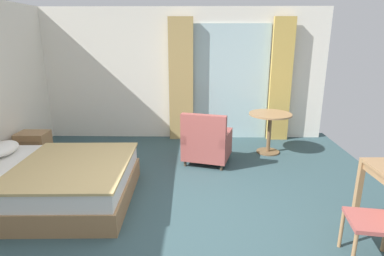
{
  "coord_description": "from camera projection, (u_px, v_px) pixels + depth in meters",
  "views": [
    {
      "loc": [
        0.32,
        -3.16,
        2.06
      ],
      "look_at": [
        0.25,
        0.77,
        0.92
      ],
      "focal_mm": 29.55,
      "sensor_mm": 36.0,
      "label": 1
    }
  ],
  "objects": [
    {
      "name": "nightstand",
      "position": [
        34.0,
        147.0,
        5.37
      ],
      "size": [
        0.49,
        0.39,
        0.52
      ],
      "color": "#9E754C",
      "rests_on": "ground"
    },
    {
      "name": "armchair_by_window",
      "position": [
        207.0,
        144.0,
        5.26
      ],
      "size": [
        0.88,
        0.85,
        0.9
      ],
      "color": "#9E4C47",
      "rests_on": "ground"
    },
    {
      "name": "curtain_panel_left",
      "position": [
        181.0,
        81.0,
        6.32
      ],
      "size": [
        0.48,
        0.1,
        2.43
      ],
      "primitive_type": "cube",
      "color": "tan",
      "rests_on": "ground"
    },
    {
      "name": "ground",
      "position": [
        169.0,
        228.0,
        3.63
      ],
      "size": [
        6.21,
        7.22,
        0.1
      ],
      "primitive_type": "cube",
      "color": "#334C51"
    },
    {
      "name": "balcony_glass_door",
      "position": [
        230.0,
        83.0,
        6.41
      ],
      "size": [
        1.55,
        0.02,
        2.31
      ],
      "primitive_type": "cube",
      "color": "silver",
      "rests_on": "ground"
    },
    {
      "name": "curtain_panel_right",
      "position": [
        281.0,
        81.0,
        6.28
      ],
      "size": [
        0.42,
        0.1,
        2.43
      ],
      "primitive_type": "cube",
      "color": "tan",
      "rests_on": "ground"
    },
    {
      "name": "round_cafe_table",
      "position": [
        270.0,
        123.0,
        5.7
      ],
      "size": [
        0.76,
        0.76,
        0.74
      ],
      "color": "#9E754C",
      "rests_on": "ground"
    },
    {
      "name": "wall_back",
      "position": [
        182.0,
        75.0,
        6.46
      ],
      "size": [
        5.81,
        0.12,
        2.62
      ],
      "primitive_type": "cube",
      "color": "white",
      "rests_on": "ground"
    },
    {
      "name": "bed",
      "position": [
        42.0,
        181.0,
        4.05
      ],
      "size": [
        2.2,
        1.71,
        0.95
      ],
      "color": "#9E754C",
      "rests_on": "ground"
    }
  ]
}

